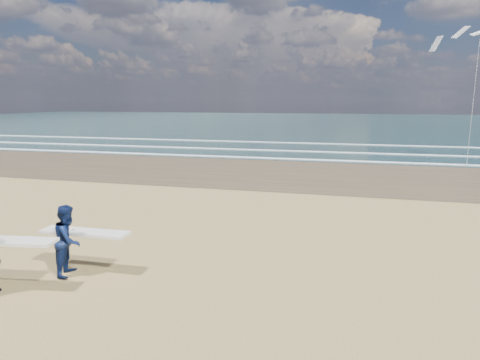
# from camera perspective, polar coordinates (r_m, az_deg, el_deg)

# --- Properties ---
(ocean) EXTENTS (220.00, 100.00, 0.02)m
(ocean) POSITION_cam_1_polar(r_m,az_deg,el_deg) (79.66, 24.44, 6.79)
(ocean) COLOR #183435
(ocean) RESTS_ON ground
(surfer_far) EXTENTS (2.21, 1.11, 1.69)m
(surfer_far) POSITION_cam_1_polar(r_m,az_deg,el_deg) (10.96, -21.74, -7.34)
(surfer_far) COLOR #0C1A45
(surfer_far) RESTS_ON ground
(kite_1) EXTENTS (5.54, 4.71, 9.65)m
(kite_1) POSITION_cam_1_polar(r_m,az_deg,el_deg) (32.52, 28.88, 11.47)
(kite_1) COLOR slate
(kite_1) RESTS_ON ground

